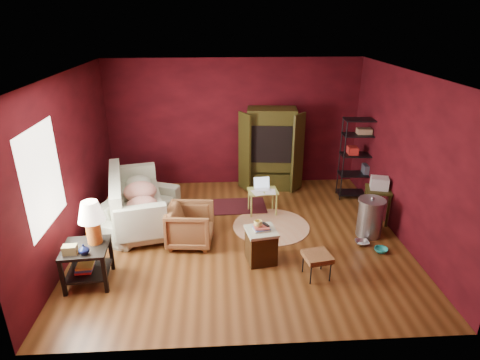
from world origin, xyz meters
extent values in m
cube|color=brown|center=(0.00, 0.00, -0.01)|extent=(5.50, 5.00, 0.02)
cube|color=white|center=(0.00, 0.00, 2.81)|extent=(5.50, 5.00, 0.02)
cube|color=#4A0A11|center=(0.00, 2.51, 1.40)|extent=(5.50, 0.02, 2.80)
cube|color=#4A0A11|center=(0.00, -2.51, 1.40)|extent=(5.50, 0.02, 2.80)
cube|color=#4A0A11|center=(-2.76, 0.00, 1.40)|extent=(0.02, 5.00, 2.80)
cube|color=#4A0A11|center=(2.76, 0.00, 1.40)|extent=(0.02, 5.00, 2.80)
cube|color=white|center=(-2.73, -1.00, 1.60)|extent=(0.02, 1.20, 1.40)
imported|color=#B5BCA2|center=(-1.88, 0.66, 0.39)|extent=(1.27, 2.08, 0.78)
imported|color=black|center=(-0.86, -0.16, 0.38)|extent=(0.75, 0.80, 0.75)
imported|color=#ABADB2|center=(2.05, -0.37, 0.12)|extent=(0.24, 0.07, 0.23)
imported|color=teal|center=(2.28, -0.62, 0.11)|extent=(0.23, 0.15, 0.22)
imported|color=#0C1540|center=(-2.22, -1.33, 0.67)|extent=(0.15, 0.16, 0.14)
imported|color=#E4D16F|center=(0.22, -0.76, 0.68)|extent=(0.15, 0.13, 0.13)
cube|color=black|center=(-2.27, -1.15, 0.57)|extent=(0.67, 0.67, 0.04)
cube|color=black|center=(-2.27, -1.15, 0.19)|extent=(0.63, 0.63, 0.03)
cube|color=black|center=(-2.53, -1.45, 0.29)|extent=(0.06, 0.06, 0.58)
cube|color=black|center=(-1.97, -1.40, 0.29)|extent=(0.06, 0.06, 0.58)
cube|color=black|center=(-2.58, -0.89, 0.29)|extent=(0.06, 0.06, 0.58)
cube|color=black|center=(-2.02, -0.84, 0.29)|extent=(0.06, 0.06, 0.58)
cylinder|color=#C06523|center=(-2.16, -1.03, 0.77)|extent=(0.22, 0.22, 0.35)
cone|color=#F2E5C6|center=(-2.16, -1.03, 1.09)|extent=(0.40, 0.40, 0.29)
cube|color=olive|center=(-2.42, -1.31, 0.66)|extent=(0.20, 0.14, 0.12)
cube|color=#BB352E|center=(-2.33, -1.15, 0.23)|extent=(0.25, 0.31, 0.03)
cube|color=#2E6EBB|center=(-2.32, -1.15, 0.27)|extent=(0.25, 0.31, 0.03)
cube|color=gold|center=(-2.31, -1.15, 0.31)|extent=(0.25, 0.31, 0.03)
cube|color=#B5BCA2|center=(-1.85, 0.62, 0.29)|extent=(1.25, 2.10, 0.41)
cube|color=#B5BCA2|center=(-2.20, 0.54, 0.57)|extent=(0.63, 1.95, 0.83)
cube|color=#B5BCA2|center=(-1.63, -0.33, 0.52)|extent=(0.85, 0.37, 0.57)
cube|color=#B5BCA2|center=(-2.07, 1.58, 0.52)|extent=(0.85, 0.37, 0.57)
ellipsoid|color=red|center=(-1.67, 0.08, 0.62)|extent=(0.65, 0.65, 0.29)
ellipsoid|color=red|center=(-1.80, 0.63, 0.64)|extent=(0.72, 0.72, 0.33)
ellipsoid|color=#B5BCA2|center=(-1.92, 1.14, 0.60)|extent=(0.60, 0.60, 0.27)
cube|color=#3E240E|center=(0.27, -0.76, 0.25)|extent=(0.49, 0.49, 0.51)
cube|color=#B5BCA2|center=(0.27, -0.76, 0.53)|extent=(0.52, 0.52, 0.05)
cube|color=beige|center=(0.27, -0.76, 0.57)|extent=(0.27, 0.23, 0.02)
cube|color=#476BA7|center=(0.27, -0.76, 0.59)|extent=(0.28, 0.24, 0.02)
cube|color=#BF5647|center=(0.27, -0.76, 0.61)|extent=(0.24, 0.19, 0.02)
cube|color=black|center=(0.34, -0.71, 0.63)|extent=(0.12, 0.15, 0.02)
cube|color=black|center=(1.05, -1.22, 0.35)|extent=(0.44, 0.44, 0.08)
cube|color=black|center=(1.05, -1.22, 0.30)|extent=(0.39, 0.39, 0.02)
cylinder|color=black|center=(0.93, -1.40, 0.16)|extent=(0.02, 0.02, 0.31)
cylinder|color=black|center=(1.23, -1.34, 0.16)|extent=(0.02, 0.02, 0.31)
cylinder|color=black|center=(0.87, -1.10, 0.16)|extent=(0.02, 0.02, 0.31)
cylinder|color=black|center=(1.17, -1.05, 0.16)|extent=(0.02, 0.02, 0.31)
cylinder|color=beige|center=(0.58, 0.34, 0.01)|extent=(1.70, 1.70, 0.01)
cube|color=#55161F|center=(0.03, 1.19, 0.01)|extent=(1.12, 0.76, 0.01)
cube|color=#B2BC56|center=(0.48, 0.89, 0.47)|extent=(0.59, 0.44, 0.03)
cylinder|color=#B2BC56|center=(0.25, 0.72, 0.24)|extent=(0.04, 0.04, 0.47)
cylinder|color=#B2BC56|center=(0.74, 0.75, 0.24)|extent=(0.04, 0.04, 0.47)
cylinder|color=#B2BC56|center=(0.22, 1.04, 0.24)|extent=(0.04, 0.04, 0.47)
cylinder|color=#B2BC56|center=(0.71, 1.07, 0.24)|extent=(0.04, 0.04, 0.47)
cube|color=silver|center=(0.48, 0.92, 0.49)|extent=(0.32, 0.23, 0.02)
cube|color=silver|center=(0.47, 1.02, 0.60)|extent=(0.30, 0.09, 0.20)
cube|color=white|center=(0.37, 0.79, 0.49)|extent=(0.27, 0.33, 0.00)
cube|color=white|center=(0.62, 0.82, 0.49)|extent=(0.23, 0.30, 0.00)
cube|color=#35300F|center=(0.80, 2.19, 0.90)|extent=(1.09, 0.67, 1.79)
cube|color=black|center=(0.79, 2.09, 1.09)|extent=(0.89, 0.51, 0.80)
cube|color=#35300F|center=(0.21, 1.98, 0.90)|extent=(0.25, 0.39, 1.70)
cube|color=#35300F|center=(1.33, 1.87, 0.90)|extent=(0.31, 0.35, 1.70)
cube|color=#303236|center=(0.79, 2.14, 0.99)|extent=(0.63, 0.53, 0.49)
cube|color=black|center=(0.77, 1.90, 0.99)|extent=(0.47, 0.06, 0.38)
cube|color=#35300F|center=(0.79, 2.14, 0.42)|extent=(0.89, 0.56, 0.05)
cylinder|color=black|center=(2.18, 1.39, 0.85)|extent=(0.02, 0.02, 1.71)
cylinder|color=black|center=(2.97, 1.34, 0.85)|extent=(0.02, 0.02, 1.71)
cylinder|color=black|center=(2.20, 1.73, 0.85)|extent=(0.02, 0.02, 1.71)
cylinder|color=black|center=(2.99, 1.68, 0.85)|extent=(0.02, 0.02, 1.71)
cube|color=black|center=(2.59, 1.53, 0.09)|extent=(0.85, 0.41, 0.02)
cube|color=black|center=(2.59, 1.53, 0.52)|extent=(0.85, 0.41, 0.02)
cube|color=black|center=(2.59, 1.53, 0.95)|extent=(0.85, 0.41, 0.02)
cube|color=black|center=(2.59, 1.53, 1.37)|extent=(0.85, 0.41, 0.02)
cube|color=black|center=(2.59, 1.53, 1.69)|extent=(0.85, 0.41, 0.02)
cube|color=#A81F1C|center=(2.40, 1.55, 1.04)|extent=(0.20, 0.25, 0.15)
cube|color=#383846|center=(2.77, 1.52, 0.63)|extent=(0.25, 0.25, 0.19)
cube|color=#8C7154|center=(2.59, 1.53, 1.45)|extent=(0.30, 0.21, 0.11)
cube|color=#35300F|center=(2.57, 0.44, 0.64)|extent=(0.55, 0.55, 0.04)
cube|color=#35300F|center=(2.33, 0.31, 0.32)|extent=(0.05, 0.05, 0.64)
cube|color=#35300F|center=(2.70, 0.21, 0.32)|extent=(0.05, 0.05, 0.64)
cube|color=#35300F|center=(2.43, 0.67, 0.32)|extent=(0.05, 0.05, 0.64)
cube|color=#35300F|center=(2.80, 0.57, 0.32)|extent=(0.05, 0.05, 0.64)
cube|color=silver|center=(2.57, 0.44, 0.78)|extent=(0.36, 0.32, 0.22)
cylinder|color=#989A9F|center=(2.26, -0.06, 0.32)|extent=(0.46, 0.46, 0.64)
cylinder|color=#989A9F|center=(2.26, -0.06, 0.67)|extent=(0.50, 0.50, 0.04)
sphere|color=#989A9F|center=(2.26, -0.06, 0.71)|extent=(0.07, 0.07, 0.06)
camera|label=1|loc=(-0.38, -6.13, 3.63)|focal=30.00mm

